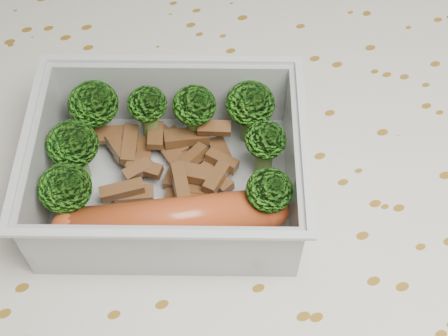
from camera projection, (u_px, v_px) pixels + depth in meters
name	position (u px, v px, depth m)	size (l,w,h in m)	color
dining_table	(222.00, 234.00, 0.56)	(1.40, 0.90, 0.75)	brown
tablecloth	(222.00, 205.00, 0.51)	(1.46, 0.96, 0.19)	silver
lunch_container	(169.00, 174.00, 0.46)	(0.24, 0.21, 0.07)	silver
broccoli_florets	(160.00, 137.00, 0.45)	(0.18, 0.15, 0.06)	#608C3F
meat_pile	(171.00, 161.00, 0.47)	(0.11, 0.09, 0.03)	brown
sausage	(171.00, 219.00, 0.43)	(0.16, 0.06, 0.03)	#B3441D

